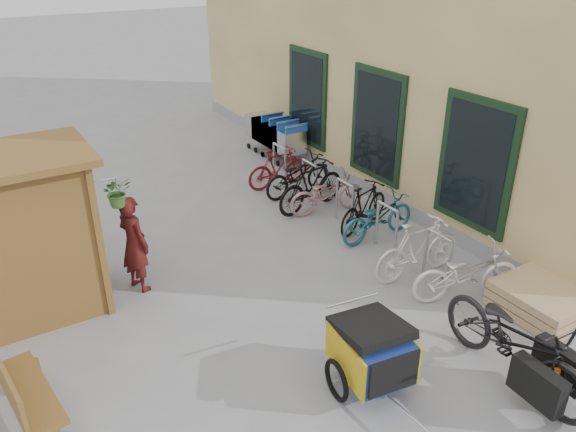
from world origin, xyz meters
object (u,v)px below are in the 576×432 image
kiosk (10,217)px  bike_2 (378,217)px  child_trailer (372,350)px  cargo_bike (518,342)px  bench (21,391)px  bike_5 (311,185)px  bike_0 (466,273)px  bike_1 (418,249)px  bike_4 (327,193)px  person_kiosk (134,244)px  pallet_stack (541,301)px  bike_6 (298,175)px  bike_7 (278,168)px  shopping_carts (274,133)px  bike_3 (364,207)px

kiosk → bike_2: size_ratio=1.55×
child_trailer → cargo_bike: size_ratio=0.76×
child_trailer → bench: bearing=164.2°
bench → bike_5: size_ratio=0.85×
kiosk → bike_0: kiosk is taller
bike_1 → bike_4: bike_1 is taller
person_kiosk → bike_0: size_ratio=0.92×
cargo_bike → bike_0: (0.84, 1.55, -0.13)m
pallet_stack → bike_6: size_ratio=0.73×
bike_7 → bike_0: bearing=-177.4°
shopping_carts → bike_5: 3.08m
cargo_bike → bike_2: cargo_bike is taller
bench → bike_4: 6.56m
child_trailer → bike_0: size_ratio=1.00×
bike_3 → bike_4: 0.95m
child_trailer → bike_0: 2.50m
bench → bike_4: bench is taller
bike_0 → bike_2: 2.17m
kiosk → bike_3: size_ratio=1.67×
bench → bike_7: (5.81, 4.31, -0.01)m
bike_3 → bike_4: bearing=-7.3°
cargo_bike → bike_4: cargo_bike is taller
shopping_carts → person_kiosk: bearing=-140.3°
pallet_stack → bike_4: 4.44m
bike_6 → bike_0: bearing=174.6°
bike_1 → cargo_bike: bearing=167.6°
pallet_stack → bike_6: 5.49m
bike_0 → shopping_carts: bearing=14.4°
pallet_stack → bike_6: (-0.71, 5.44, 0.22)m
kiosk → bike_7: size_ratio=1.69×
person_kiosk → bike_3: size_ratio=1.04×
bike_0 → bike_3: size_ratio=1.13×
bench → shopping_carts: size_ratio=0.69×
kiosk → bike_1: (5.46, -2.17, -1.06)m
bike_1 → bike_4: 2.69m
bike_4 → pallet_stack: bearing=-162.1°
kiosk → pallet_stack: size_ratio=2.08×
bike_5 → bike_0: bearing=173.2°
bench → bike_2: bench is taller
shopping_carts → bench: bearing=-138.3°
person_kiosk → bike_6: (4.03, 1.75, -0.34)m
shopping_carts → cargo_bike: size_ratio=0.93×
bike_0 → bike_2: bearing=17.0°
bench → child_trailer: child_trailer is taller
kiosk → child_trailer: size_ratio=1.47×
person_kiosk → bike_1: person_kiosk is taller
bike_2 → bike_4: bearing=4.2°
bike_5 → bike_7: (0.01, 1.32, -0.07)m
bike_6 → person_kiosk: bearing=107.3°
shopping_carts → bike_2: (-0.53, -4.60, -0.22)m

